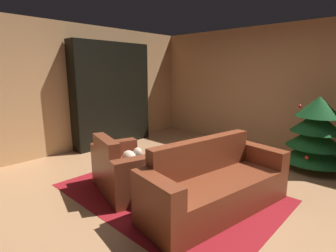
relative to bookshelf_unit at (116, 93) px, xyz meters
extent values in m
plane|color=#AE7D54|center=(2.65, -0.79, -1.16)|extent=(6.85, 6.85, 0.00)
cube|color=tan|center=(2.65, 2.09, 0.14)|extent=(5.83, 0.06, 2.60)
cube|color=tan|center=(-0.23, -0.79, 0.14)|extent=(0.06, 5.82, 2.60)
cube|color=maroon|center=(2.60, -1.04, -1.15)|extent=(2.87, 2.03, 0.01)
cube|color=black|center=(0.13, -0.10, -0.02)|extent=(0.03, 1.87, 2.27)
cube|color=black|center=(-0.02, 0.83, -0.02)|extent=(0.32, 0.02, 2.27)
cube|color=black|center=(-0.02, -1.02, -0.02)|extent=(0.32, 0.03, 2.27)
cube|color=black|center=(-0.02, -0.10, -1.14)|extent=(0.30, 1.82, 0.03)
cube|color=black|center=(-0.02, -0.10, -0.70)|extent=(0.30, 1.82, 0.03)
cube|color=black|center=(-0.02, -0.10, -0.25)|extent=(0.30, 1.82, 0.02)
cube|color=black|center=(-0.02, -0.10, 0.20)|extent=(0.30, 1.82, 0.02)
cube|color=black|center=(-0.02, -0.10, 0.65)|extent=(0.30, 1.82, 0.02)
cube|color=black|center=(-0.02, -0.10, 1.10)|extent=(0.30, 1.82, 0.03)
cube|color=black|center=(-0.13, -0.10, 0.12)|extent=(0.05, 1.15, 0.72)
cube|color=black|center=(-0.11, -0.10, 0.12)|extent=(0.03, 1.18, 0.75)
cube|color=gold|center=(-0.09, 0.76, -1.00)|extent=(0.16, 0.04, 0.25)
cube|color=navy|center=(-0.09, 0.72, -0.97)|extent=(0.15, 0.03, 0.32)
cube|color=orange|center=(-0.08, 0.67, -0.97)|extent=(0.18, 0.04, 0.33)
cube|color=gold|center=(-0.08, 0.63, -0.94)|extent=(0.18, 0.03, 0.39)
cube|color=#3E3123|center=(-0.09, 0.59, -1.00)|extent=(0.15, 0.03, 0.27)
cube|color=#2D7240|center=(-0.08, 0.78, -0.53)|extent=(0.19, 0.04, 0.32)
cube|color=#144494|center=(-0.07, 0.73, -0.56)|extent=(0.20, 0.05, 0.24)
cube|color=#408A39|center=(-0.09, 0.68, -0.55)|extent=(0.16, 0.03, 0.27)
cube|color=red|center=(-0.07, 0.64, -0.55)|extent=(0.20, 0.03, 0.28)
cube|color=#8F4094|center=(-0.09, 0.60, -0.49)|extent=(0.16, 0.04, 0.38)
cube|color=#195486|center=(-0.09, 0.55, -0.54)|extent=(0.16, 0.05, 0.29)
cube|color=#B52D1B|center=(-0.06, 0.50, -0.54)|extent=(0.22, 0.03, 0.29)
cube|color=#AAA591|center=(-0.05, 0.46, -0.49)|extent=(0.23, 0.03, 0.38)
cube|color=#1F6D93|center=(-0.07, 0.43, -0.52)|extent=(0.19, 0.03, 0.33)
cube|color=#93458C|center=(-0.09, 0.74, 0.78)|extent=(0.16, 0.05, 0.24)
cube|color=#1D7A80|center=(-0.09, 0.69, 0.78)|extent=(0.16, 0.03, 0.24)
cube|color=red|center=(-0.08, 0.64, 0.84)|extent=(0.18, 0.05, 0.35)
cube|color=#42322A|center=(-0.09, 0.59, 0.85)|extent=(0.17, 0.04, 0.38)
cube|color=#B2B38D|center=(-0.09, 0.54, 0.85)|extent=(0.15, 0.04, 0.38)
cube|color=#9B4396|center=(-0.08, 0.50, 0.80)|extent=(0.18, 0.03, 0.28)
cube|color=#A6A09F|center=(-0.05, 0.46, 0.84)|extent=(0.24, 0.03, 0.35)
cube|color=gold|center=(-0.09, 0.42, 0.84)|extent=(0.16, 0.04, 0.36)
cube|color=orange|center=(-0.10, 0.37, 0.81)|extent=(0.14, 0.04, 0.29)
cube|color=brown|center=(2.10, -1.39, -0.97)|extent=(0.87, 0.85, 0.38)
cube|color=brown|center=(2.02, -1.65, -0.57)|extent=(0.72, 0.34, 0.42)
cube|color=brown|center=(2.52, -1.51, -0.85)|extent=(0.36, 0.71, 0.61)
cube|color=brown|center=(1.67, -1.27, -0.85)|extent=(0.36, 0.71, 0.61)
ellipsoid|color=#C3AA90|center=(2.09, -1.32, -0.68)|extent=(0.32, 0.25, 0.18)
sphere|color=#C3AA90|center=(2.14, -1.20, -0.63)|extent=(0.13, 0.13, 0.13)
cube|color=brown|center=(3.33, -0.97, -0.96)|extent=(0.97, 1.68, 0.40)
cube|color=brown|center=(3.06, -0.92, -0.54)|extent=(0.42, 1.58, 0.44)
cube|color=brown|center=(3.18, -1.84, -0.84)|extent=(0.73, 0.31, 0.64)
cube|color=brown|center=(3.48, -0.10, -0.84)|extent=(0.73, 0.31, 0.64)
cylinder|color=black|center=(2.87, -1.14, -0.94)|extent=(0.04, 0.04, 0.44)
cylinder|color=black|center=(2.54, -0.93, -0.94)|extent=(0.04, 0.04, 0.44)
cylinder|color=black|center=(2.54, -1.31, -0.94)|extent=(0.04, 0.04, 0.44)
cylinder|color=silver|center=(2.65, -1.12, -0.71)|extent=(0.79, 0.79, 0.02)
cube|color=gray|center=(2.68, -1.13, -0.69)|extent=(0.17, 0.12, 0.02)
cube|color=gold|center=(2.68, -1.13, -0.66)|extent=(0.22, 0.15, 0.03)
cube|color=#BE3824|center=(2.68, -1.12, -0.64)|extent=(0.19, 0.12, 0.02)
cube|color=#438349|center=(2.68, -1.12, -0.62)|extent=(0.17, 0.18, 0.02)
cylinder|color=navy|center=(2.87, -1.08, -0.62)|extent=(0.08, 0.08, 0.17)
cylinder|color=navy|center=(2.87, -1.08, -0.50)|extent=(0.03, 0.03, 0.06)
cylinder|color=brown|center=(3.80, 1.28, -1.08)|extent=(0.08, 0.08, 0.15)
cone|color=#175221|center=(3.80, 1.28, -0.84)|extent=(0.98, 0.98, 0.34)
cone|color=#175221|center=(3.80, 1.28, -0.58)|extent=(0.89, 0.89, 0.34)
cone|color=#175221|center=(3.80, 1.28, -0.32)|extent=(0.80, 0.80, 0.34)
cone|color=#175221|center=(3.80, 1.28, -0.07)|extent=(0.70, 0.70, 0.34)
sphere|color=blue|center=(3.52, 1.52, -0.62)|extent=(0.06, 0.06, 0.06)
sphere|color=red|center=(3.52, 1.23, -0.08)|extent=(0.05, 0.05, 0.05)
sphere|color=red|center=(3.81, 0.88, -0.84)|extent=(0.06, 0.06, 0.06)
sphere|color=red|center=(3.84, 1.56, -0.15)|extent=(0.06, 0.06, 0.06)
camera|label=1|loc=(4.88, -3.49, 0.52)|focal=27.77mm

